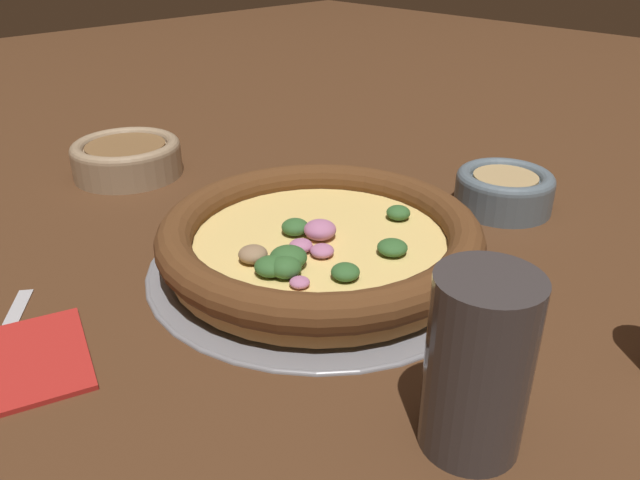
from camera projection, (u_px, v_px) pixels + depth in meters
ground_plane at (320, 265)px, 0.59m from camera, size 3.00×3.00×0.00m
pizza_tray at (320, 262)px, 0.59m from camera, size 0.32×0.32×0.01m
pizza at (320, 239)px, 0.58m from camera, size 0.30×0.30×0.04m
bowl_near at (504, 189)px, 0.69m from camera, size 0.11×0.11×0.04m
bowl_far at (127, 156)px, 0.79m from camera, size 0.13×0.13×0.04m
drinking_cup at (478, 365)px, 0.37m from camera, size 0.06×0.06×0.12m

